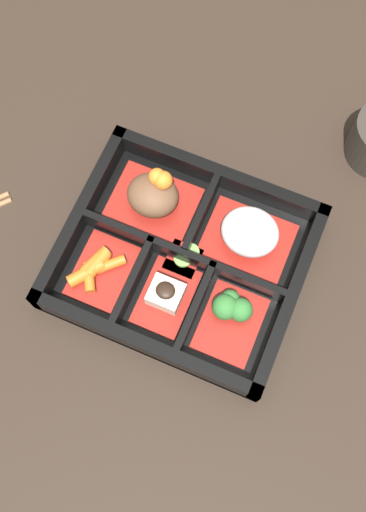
# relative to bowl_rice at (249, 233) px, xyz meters

# --- Properties ---
(ground_plane) EXTENTS (3.00, 3.00, 0.00)m
(ground_plane) POSITION_rel_bowl_rice_xyz_m (-0.06, -0.05, -0.03)
(ground_plane) COLOR black
(bento_base) EXTENTS (0.28, 0.24, 0.01)m
(bento_base) POSITION_rel_bowl_rice_xyz_m (-0.06, -0.05, -0.03)
(bento_base) COLOR black
(bento_base) RESTS_ON ground_plane
(bento_rim) EXTENTS (0.28, 0.24, 0.04)m
(bento_rim) POSITION_rel_bowl_rice_xyz_m (-0.06, -0.06, -0.01)
(bento_rim) COLOR black
(bento_rim) RESTS_ON ground_plane
(bowl_stew) EXTENTS (0.10, 0.08, 0.06)m
(bowl_stew) POSITION_rel_bowl_rice_xyz_m (-0.12, 0.00, -0.00)
(bowl_stew) COLOR maroon
(bowl_stew) RESTS_ON bento_base
(bowl_rice) EXTENTS (0.10, 0.08, 0.05)m
(bowl_rice) POSITION_rel_bowl_rice_xyz_m (0.00, 0.00, 0.00)
(bowl_rice) COLOR maroon
(bowl_rice) RESTS_ON bento_base
(bowl_carrots) EXTENTS (0.06, 0.09, 0.02)m
(bowl_carrots) POSITION_rel_bowl_rice_xyz_m (-0.15, -0.10, -0.02)
(bowl_carrots) COLOR maroon
(bowl_carrots) RESTS_ON bento_base
(bowl_tofu) EXTENTS (0.06, 0.09, 0.04)m
(bowl_tofu) POSITION_rel_bowl_rice_xyz_m (-0.06, -0.10, -0.01)
(bowl_tofu) COLOR maroon
(bowl_tofu) RESTS_ON bento_base
(bowl_greens) EXTENTS (0.07, 0.09, 0.04)m
(bowl_greens) POSITION_rel_bowl_rice_xyz_m (0.01, -0.09, -0.01)
(bowl_greens) COLOR maroon
(bowl_greens) RESTS_ON bento_base
(bowl_pickles) EXTENTS (0.04, 0.04, 0.01)m
(bowl_pickles) POSITION_rel_bowl_rice_xyz_m (-0.06, -0.05, -0.02)
(bowl_pickles) COLOR maroon
(bowl_pickles) RESTS_ON bento_base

